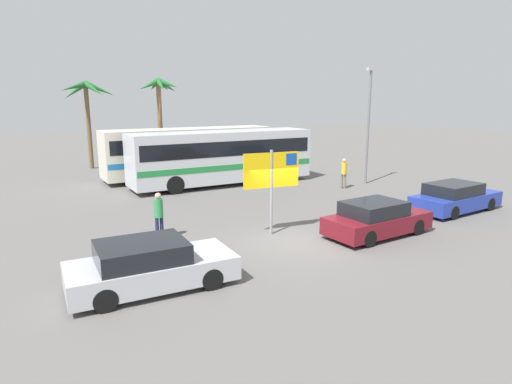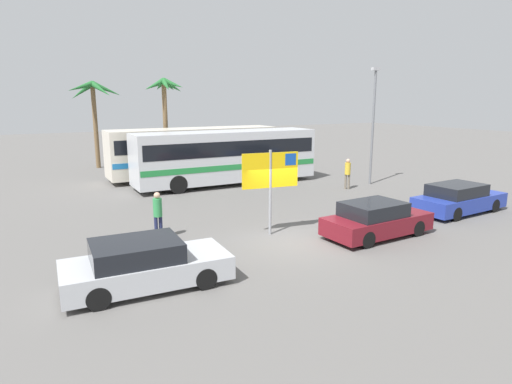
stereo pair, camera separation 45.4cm
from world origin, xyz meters
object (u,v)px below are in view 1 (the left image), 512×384
Objects in this scene: bus_rear_coach at (189,150)px; car_silver at (150,266)px; bus_front_coach at (223,155)px; pedestrian_crossing_lot at (344,171)px; car_maroon at (376,219)px; pedestrian_by_bus at (159,212)px; ferry_sign at (273,173)px; car_blue at (455,198)px.

car_silver is (-7.23, -15.59, -1.15)m from bus_rear_coach.
pedestrian_crossing_lot is (5.47, -4.47, -0.76)m from bus_front_coach.
car_maroon is at bearing -169.28° from pedestrian_crossing_lot.
car_silver is at bearing -28.48° from pedestrian_by_bus.
car_silver is at bearing 163.67° from pedestrian_crossing_lot.
ferry_sign is 9.25m from car_blue.
bus_front_coach is 3.47m from bus_rear_coach.
car_silver is (-8.69, -0.39, 0.00)m from car_maroon.
car_silver is (-8.00, -12.21, -1.15)m from bus_front_coach.
car_maroon is 8.02m from pedestrian_by_bus.
car_silver is at bearing -114.87° from bus_rear_coach.
car_maroon is at bearing -24.93° from ferry_sign.
car_silver is 2.59× the size of pedestrian_crossing_lot.
ferry_sign is at bearing 166.93° from pedestrian_crossing_lot.
bus_front_coach is at bearing 59.17° from car_silver.
bus_rear_coach is at bearing 113.04° from car_blue.
pedestrian_by_bus is (-3.91, 1.46, -1.30)m from ferry_sign.
bus_front_coach is at bearing -77.16° from bus_rear_coach.
pedestrian_crossing_lot reaches higher than car_maroon.
bus_rear_coach is at bearing 102.84° from bus_front_coach.
car_maroon is (-5.73, -0.86, -0.00)m from car_blue.
pedestrian_by_bus is at bearing -128.13° from bus_front_coach.
bus_front_coach and bus_rear_coach have the same top height.
pedestrian_crossing_lot is at bearing 94.68° from car_blue.
car_blue and car_silver have the same top height.
bus_rear_coach is at bearing 92.47° from car_maroon.
bus_front_coach is 1.00× the size of bus_rear_coach.
car_maroon is 8.69m from car_silver.
bus_front_coach is at bearing 82.65° from ferry_sign.
bus_rear_coach is 15.32m from car_maroon.
ferry_sign reaches higher than bus_rear_coach.
pedestrian_crossing_lot is at bearing 53.94° from car_maroon.
car_silver is at bearing -123.22° from bus_front_coach.
car_blue and car_maroon have the same top height.
bus_rear_coach is at bearing 82.28° from pedestrian_crossing_lot.
pedestrian_by_bus is at bearing 71.52° from car_silver.
pedestrian_by_bus is at bearing 151.44° from pedestrian_crossing_lot.
bus_rear_coach is 6.28× the size of pedestrian_by_bus.
car_silver is 15.54m from pedestrian_crossing_lot.
ferry_sign is 0.71× the size of car_silver.
car_maroon is at bearing 4.95° from car_silver.
ferry_sign is 0.75× the size of car_maroon.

